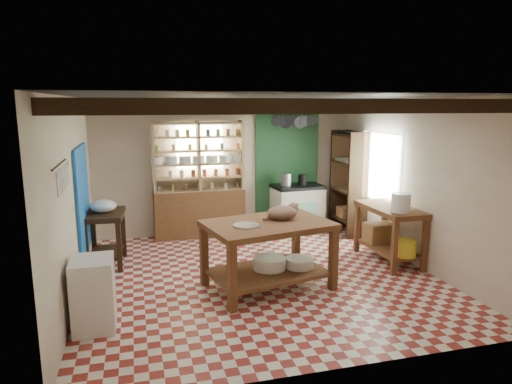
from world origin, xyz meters
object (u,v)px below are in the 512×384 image
object	(u,v)px
prep_table	(106,239)
white_cabinet	(94,294)
right_counter	(389,234)
stove	(297,208)
work_table	(268,255)
cat	(282,213)

from	to	relation	value
prep_table	white_cabinet	distance (m)	2.12
white_cabinet	right_counter	size ratio (longest dim) A/B	0.65
stove	white_cabinet	world-z (taller)	stove
prep_table	right_counter	distance (m)	4.49
work_table	stove	world-z (taller)	stove
white_cabinet	cat	xyz separation A→B (m)	(2.46, 0.71, 0.62)
cat	work_table	bearing A→B (deg)	-178.69
prep_table	cat	bearing A→B (deg)	-26.04
work_table	white_cabinet	bearing A→B (deg)	-176.70
white_cabinet	cat	distance (m)	2.63
right_counter	prep_table	bearing A→B (deg)	166.66
stove	right_counter	xyz separation A→B (m)	(0.81, -2.04, -0.02)
work_table	prep_table	world-z (taller)	work_table
white_cabinet	right_counter	world-z (taller)	right_counter
work_table	white_cabinet	distance (m)	2.30
cat	white_cabinet	bearing A→B (deg)	174.10
white_cabinet	right_counter	bearing A→B (deg)	14.60
prep_table	right_counter	world-z (taller)	right_counter
work_table	stove	size ratio (longest dim) A/B	1.71
stove	right_counter	world-z (taller)	stove
prep_table	white_cabinet	size ratio (longest dim) A/B	1.05
prep_table	right_counter	bearing A→B (deg)	-8.67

